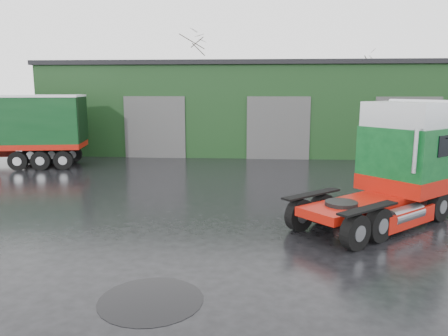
# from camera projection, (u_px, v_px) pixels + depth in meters

# --- Properties ---
(ground) EXTENTS (100.00, 100.00, 0.00)m
(ground) POSITION_uv_depth(u_px,v_px,m) (236.00, 224.00, 14.68)
(ground) COLOR black
(warehouse) EXTENTS (32.40, 12.40, 6.30)m
(warehouse) POSITION_uv_depth(u_px,v_px,m) (275.00, 106.00, 33.57)
(warehouse) COLOR black
(warehouse) RESTS_ON ground
(hero_tractor) EXTENTS (6.83, 6.48, 4.11)m
(hero_tractor) POSITION_uv_depth(u_px,v_px,m) (374.00, 165.00, 14.22)
(hero_tractor) COLOR #0B451A
(hero_tractor) RESTS_ON ground
(tree_back_a) EXTENTS (4.40, 4.40, 9.50)m
(tree_back_a) POSITION_uv_depth(u_px,v_px,m) (191.00, 86.00, 43.69)
(tree_back_a) COLOR black
(tree_back_a) RESTS_ON ground
(tree_back_b) EXTENTS (4.40, 4.40, 7.50)m
(tree_back_b) POSITION_uv_depth(u_px,v_px,m) (353.00, 96.00, 42.67)
(tree_back_b) COLOR black
(tree_back_b) RESTS_ON ground
(puddle_0) EXTENTS (2.29, 2.29, 0.01)m
(puddle_0) POSITION_uv_depth(u_px,v_px,m) (151.00, 300.00, 9.43)
(puddle_0) COLOR black
(puddle_0) RESTS_ON ground
(puddle_1) EXTENTS (2.91, 2.91, 0.01)m
(puddle_1) POSITION_uv_depth(u_px,v_px,m) (374.00, 217.00, 15.55)
(puddle_1) COLOR black
(puddle_1) RESTS_ON ground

